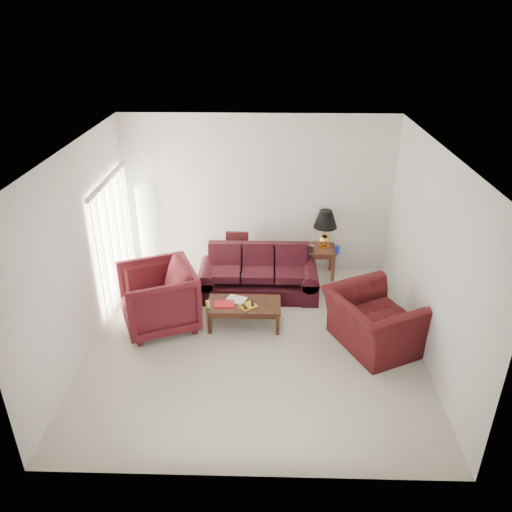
{
  "coord_description": "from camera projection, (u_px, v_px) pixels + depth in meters",
  "views": [
    {
      "loc": [
        0.2,
        -6.33,
        4.66
      ],
      "look_at": [
        0.0,
        0.85,
        1.05
      ],
      "focal_mm": 35.0,
      "sensor_mm": 36.0,
      "label": 1
    }
  ],
  "objects": [
    {
      "name": "remote_b",
      "position": [
        252.0,
        303.0,
        7.92
      ],
      "size": [
        0.06,
        0.16,
        0.02
      ],
      "primitive_type": "cube",
      "rotation": [
        0.0,
        0.0,
        0.08
      ],
      "color": "black",
      "rests_on": "coffee_table"
    },
    {
      "name": "clock",
      "position": [
        311.0,
        249.0,
        9.19
      ],
      "size": [
        0.16,
        0.1,
        0.15
      ],
      "primitive_type": "cube",
      "rotation": [
        0.0,
        0.0,
        -0.37
      ],
      "color": "#B5B5BA",
      "rests_on": "end_table"
    },
    {
      "name": "end_table",
      "position": [
        321.0,
        262.0,
        9.51
      ],
      "size": [
        0.58,
        0.58,
        0.58
      ],
      "primitive_type": null,
      "rotation": [
        0.0,
        0.0,
        -0.1
      ],
      "color": "brown",
      "rests_on": "ground"
    },
    {
      "name": "blue_canister",
      "position": [
        337.0,
        250.0,
        9.16
      ],
      "size": [
        0.11,
        0.11,
        0.14
      ],
      "primitive_type": "cylinder",
      "rotation": [
        0.0,
        0.0,
        0.36
      ],
      "color": "#1B2CB3",
      "rests_on": "end_table"
    },
    {
      "name": "picture_frame",
      "position": [
        315.0,
        240.0,
        9.53
      ],
      "size": [
        0.17,
        0.2,
        0.06
      ],
      "primitive_type": "cube",
      "rotation": [
        1.36,
        0.0,
        0.24
      ],
      "color": "silver",
      "rests_on": "end_table"
    },
    {
      "name": "magazine_orange",
      "position": [
        248.0,
        306.0,
        7.87
      ],
      "size": [
        0.33,
        0.33,
        0.02
      ],
      "primitive_type": "cube",
      "rotation": [
        0.0,
        0.0,
        0.72
      ],
      "color": "#B87A15",
      "rests_on": "coffee_table"
    },
    {
      "name": "remote_a",
      "position": [
        245.0,
        306.0,
        7.83
      ],
      "size": [
        0.1,
        0.15,
        0.02
      ],
      "primitive_type": "cube",
      "rotation": [
        0.0,
        0.0,
        0.43
      ],
      "color": "black",
      "rests_on": "coffee_table"
    },
    {
      "name": "armchair_right",
      "position": [
        374.0,
        321.0,
        7.48
      ],
      "size": [
        1.61,
        1.68,
        0.85
      ],
      "primitive_type": "imported",
      "rotation": [
        0.0,
        0.0,
        2.03
      ],
      "color": "#410F11",
      "rests_on": "ground"
    },
    {
      "name": "throw_pillow",
      "position": [
        237.0,
        243.0,
        9.32
      ],
      "size": [
        0.42,
        0.21,
        0.44
      ],
      "primitive_type": "cube",
      "rotation": [
        -0.21,
        0.0,
        -0.02
      ],
      "color": "black",
      "rests_on": "sofa"
    },
    {
      "name": "armchair_left",
      "position": [
        158.0,
        298.0,
        7.91
      ],
      "size": [
        1.48,
        1.46,
        1.04
      ],
      "primitive_type": "imported",
      "rotation": [
        0.0,
        0.0,
        -1.17
      ],
      "color": "#481016",
      "rests_on": "ground"
    },
    {
      "name": "floor_lamp",
      "position": [
        146.0,
        230.0,
        9.37
      ],
      "size": [
        0.37,
        0.37,
        1.77
      ],
      "primitive_type": null,
      "rotation": [
        0.0,
        0.0,
        0.35
      ],
      "color": "silver",
      "rests_on": "ground"
    },
    {
      "name": "yellow_glass",
      "position": [
        208.0,
        304.0,
        7.83
      ],
      "size": [
        0.09,
        0.09,
        0.12
      ],
      "primitive_type": "cylinder",
      "rotation": [
        0.0,
        0.0,
        -0.38
      ],
      "color": "yellow",
      "rests_on": "coffee_table"
    },
    {
      "name": "blinds",
      "position": [
        115.0,
        241.0,
        8.49
      ],
      "size": [
        0.1,
        2.0,
        2.16
      ],
      "primitive_type": "cube",
      "color": "silver",
      "rests_on": "ground"
    },
    {
      "name": "table_lamp",
      "position": [
        325.0,
        229.0,
        9.28
      ],
      "size": [
        0.51,
        0.51,
        0.73
      ],
      "primitive_type": null,
      "rotation": [
        0.0,
        0.0,
        0.18
      ],
      "color": "gold",
      "rests_on": "end_table"
    },
    {
      "name": "magazine_white",
      "position": [
        236.0,
        300.0,
        8.05
      ],
      "size": [
        0.36,
        0.32,
        0.02
      ],
      "primitive_type": "cube",
      "rotation": [
        0.0,
        0.0,
        -0.33
      ],
      "color": "white",
      "rests_on": "coffee_table"
    },
    {
      "name": "coffee_table",
      "position": [
        244.0,
        314.0,
        8.05
      ],
      "size": [
        1.27,
        0.84,
        0.41
      ],
      "primitive_type": null,
      "rotation": [
        0.0,
        0.0,
        -0.24
      ],
      "color": "black",
      "rests_on": "ground"
    },
    {
      "name": "sofa",
      "position": [
        258.0,
        273.0,
        8.81
      ],
      "size": [
        2.15,
        1.02,
        0.86
      ],
      "primitive_type": null,
      "rotation": [
        0.0,
        0.0,
        -0.05
      ],
      "color": "black",
      "rests_on": "ground"
    },
    {
      "name": "floor",
      "position": [
        254.0,
        341.0,
        7.75
      ],
      "size": [
        5.0,
        5.0,
        0.0
      ],
      "primitive_type": "plane",
      "color": "beige",
      "rests_on": "ground"
    },
    {
      "name": "magazine_red",
      "position": [
        224.0,
        304.0,
        7.93
      ],
      "size": [
        0.33,
        0.26,
        0.02
      ],
      "primitive_type": "cube",
      "rotation": [
        0.0,
        0.0,
        0.07
      ],
      "color": "#B6121D",
      "rests_on": "coffee_table"
    }
  ]
}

